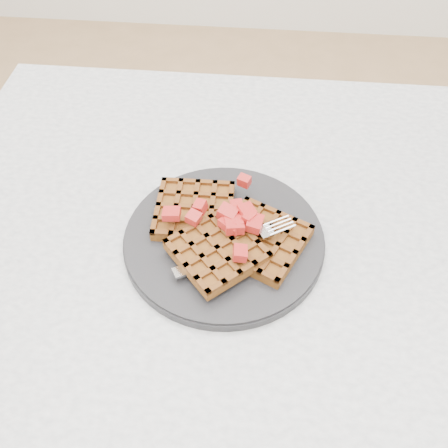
% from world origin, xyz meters
% --- Properties ---
extents(ground, '(4.00, 4.00, 0.00)m').
position_xyz_m(ground, '(0.00, 0.00, 0.00)').
color(ground, tan).
rests_on(ground, ground).
extents(table, '(1.20, 0.80, 0.75)m').
position_xyz_m(table, '(0.00, 0.00, 0.64)').
color(table, silver).
rests_on(table, ground).
extents(plate, '(0.27, 0.27, 0.02)m').
position_xyz_m(plate, '(-0.15, -0.01, 0.76)').
color(plate, black).
rests_on(plate, table).
extents(waffles, '(0.22, 0.20, 0.03)m').
position_xyz_m(waffles, '(-0.15, -0.01, 0.78)').
color(waffles, brown).
rests_on(waffles, plate).
extents(strawberry_pile, '(0.15, 0.15, 0.02)m').
position_xyz_m(strawberry_pile, '(-0.15, -0.01, 0.80)').
color(strawberry_pile, '#970505').
rests_on(strawberry_pile, waffles).
extents(fork, '(0.17, 0.11, 0.02)m').
position_xyz_m(fork, '(-0.13, -0.04, 0.77)').
color(fork, silver).
rests_on(fork, plate).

